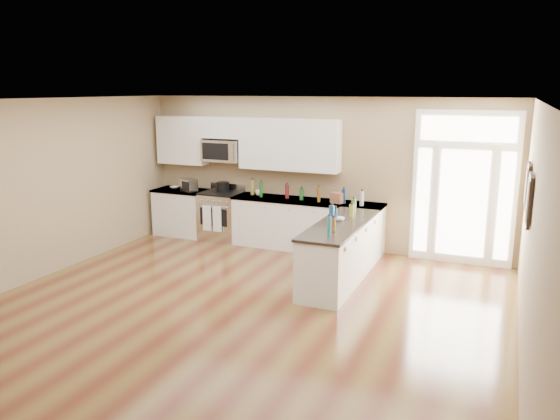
{
  "coord_description": "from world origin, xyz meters",
  "views": [
    {
      "loc": [
        3.23,
        -5.54,
        2.95
      ],
      "look_at": [
        0.02,
        2.0,
        1.11
      ],
      "focal_mm": 35.0,
      "sensor_mm": 36.0,
      "label": 1
    }
  ],
  "objects_px": {
    "peninsula_cabinet": "(340,255)",
    "toaster_oven": "(189,185)",
    "kitchen_range": "(222,216)",
    "stockpot": "(223,186)"
  },
  "relations": [
    {
      "from": "peninsula_cabinet",
      "to": "toaster_oven",
      "type": "height_order",
      "value": "toaster_oven"
    },
    {
      "from": "kitchen_range",
      "to": "toaster_oven",
      "type": "bearing_deg",
      "value": -168.08
    },
    {
      "from": "kitchen_range",
      "to": "stockpot",
      "type": "height_order",
      "value": "stockpot"
    },
    {
      "from": "peninsula_cabinet",
      "to": "kitchen_range",
      "type": "xyz_separation_m",
      "value": [
        -2.88,
        1.45,
        0.04
      ]
    },
    {
      "from": "peninsula_cabinet",
      "to": "toaster_oven",
      "type": "xyz_separation_m",
      "value": [
        -3.52,
        1.31,
        0.63
      ]
    },
    {
      "from": "peninsula_cabinet",
      "to": "toaster_oven",
      "type": "bearing_deg",
      "value": 159.57
    },
    {
      "from": "kitchen_range",
      "to": "toaster_oven",
      "type": "height_order",
      "value": "toaster_oven"
    },
    {
      "from": "stockpot",
      "to": "toaster_oven",
      "type": "xyz_separation_m",
      "value": [
        -0.62,
        -0.25,
        0.02
      ]
    },
    {
      "from": "stockpot",
      "to": "kitchen_range",
      "type": "bearing_deg",
      "value": -79.24
    },
    {
      "from": "peninsula_cabinet",
      "to": "stockpot",
      "type": "relative_size",
      "value": 8.98
    }
  ]
}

